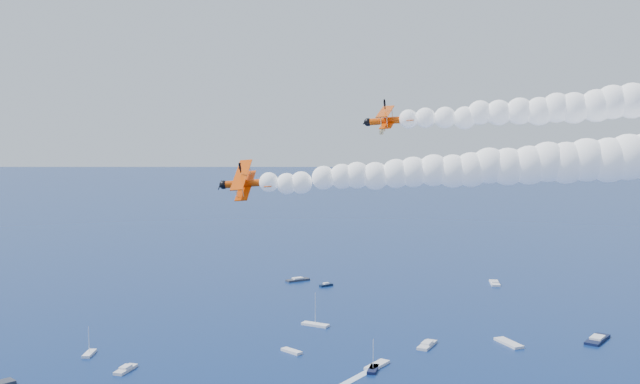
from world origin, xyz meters
The scene contains 4 objects.
biplane_lead centered at (9.20, 31.15, 59.84)m, with size 7.62×8.54×5.15m, color #DE4704, non-canonical shape.
biplane_trail centered at (-5.62, 15.31, 50.85)m, with size 7.85×8.80×5.30m, color #D64204, non-canonical shape.
smoke_trail_trail centered at (26.40, 30.64, 53.60)m, with size 65.97×35.42×12.84m, color white, non-canonical shape.
spectator_boats centered at (1.46, 104.79, 0.35)m, with size 208.27×176.04×0.70m.
Camera 1 is at (59.88, -69.31, 59.58)m, focal length 41.82 mm.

